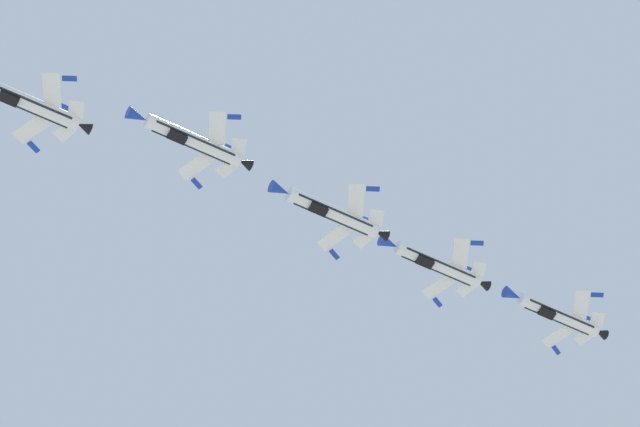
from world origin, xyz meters
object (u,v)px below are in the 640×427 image
object	(u,v)px
fighter_jet_left_outer	(436,264)
fighter_jet_right_outer	(557,314)
fighter_jet_lead	(25,102)
fighter_jet_right_wing	(331,212)
fighter_jet_left_wing	(191,140)

from	to	relation	value
fighter_jet_left_outer	fighter_jet_right_outer	bearing A→B (deg)	-90.70
fighter_jet_lead	fighter_jet_right_outer	size ratio (longest dim) A/B	1.00
fighter_jet_lead	fighter_jet_left_outer	world-z (taller)	fighter_jet_left_outer
fighter_jet_lead	fighter_jet_right_wing	bearing A→B (deg)	-93.26
fighter_jet_right_outer	fighter_jet_right_wing	bearing A→B (deg)	93.57
fighter_jet_lead	fighter_jet_left_wing	distance (m)	19.68
fighter_jet_left_wing	fighter_jet_right_outer	bearing A→B (deg)	-88.23
fighter_jet_left_outer	fighter_jet_lead	bearing A→B (deg)	90.27
fighter_jet_lead	fighter_jet_left_outer	xyz separation A→B (m)	(49.68, 21.59, 2.63)
fighter_jet_right_wing	fighter_jet_right_outer	world-z (taller)	fighter_jet_right_outer
fighter_jet_left_wing	fighter_jet_right_outer	distance (m)	53.18
fighter_jet_right_wing	fighter_jet_left_outer	size ratio (longest dim) A/B	1.00
fighter_jet_left_wing	fighter_jet_right_wing	distance (m)	18.52
fighter_jet_left_wing	fighter_jet_right_wing	bearing A→B (deg)	-91.65
fighter_jet_right_wing	fighter_jet_left_wing	bearing A→B (deg)	88.35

